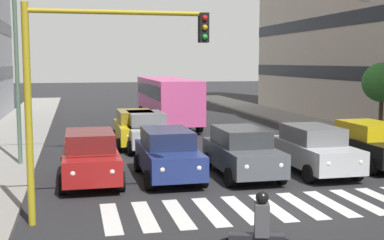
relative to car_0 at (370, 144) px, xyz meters
name	(u,v)px	position (x,y,z in m)	size (l,w,h in m)	color
ground_plane	(287,206)	(5.41, 4.55, -0.89)	(180.00, 180.00, 0.00)	#262628
crosswalk_markings	(287,206)	(5.41, 4.55, -0.88)	(10.35, 2.80, 0.01)	silver
car_0	(370,144)	(0.00, 0.00, 0.00)	(2.02, 4.44, 1.72)	black
car_1	(314,149)	(2.69, 0.62, 0.00)	(2.02, 4.44, 1.72)	#B2B7BC
car_2	(242,151)	(5.44, 0.53, 0.00)	(2.02, 4.44, 1.72)	#474C51
car_3	(168,154)	(8.08, 0.35, 0.00)	(2.02, 4.44, 1.72)	navy
car_4	(90,156)	(10.74, 0.30, 0.00)	(2.02, 4.44, 1.72)	maroon
car_row2_0	(146,130)	(7.98, -5.95, 0.00)	(2.02, 4.44, 1.72)	#B2B7BC
car_row2_1	(136,128)	(8.37, -6.90, 0.00)	(2.02, 4.44, 1.72)	gold
bus_behind_traffic	(167,96)	(5.44, -14.63, 0.97)	(2.78, 10.50, 3.00)	#DB5193
motorcycle_with_rider	(258,237)	(7.75, 8.51, -0.24)	(1.65, 0.59, 1.57)	black
traffic_light_gantry	(83,76)	(10.98, 4.67, 2.84)	(4.63, 0.36, 5.50)	#AD991E
street_lamp_right	(32,52)	(12.75, -2.81, 3.55)	(3.28, 0.28, 6.90)	#4C6B56
street_tree_1	(382,83)	(-3.62, -4.88, 2.16)	(1.96, 1.96, 3.89)	#513823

